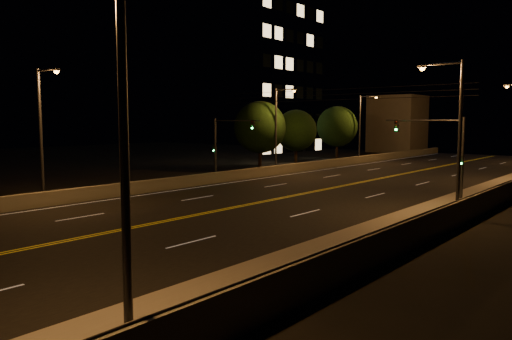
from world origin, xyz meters
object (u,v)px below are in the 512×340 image
Objects in this scene: building_tower at (228,58)px; tree_2 at (337,127)px; traffic_signal_left at (224,142)px; tree_1 at (296,131)px; streetlight_4 at (43,127)px; streetlight_6 at (362,124)px; streetlight_0 at (116,137)px; traffic_signal_right at (445,150)px; streetlight_1 at (455,127)px; streetlight_5 at (278,125)px; tree_0 at (260,127)px.

building_tower reaches higher than tree_2.
traffic_signal_left is 0.83× the size of tree_1.
streetlight_4 is 1.00× the size of streetlight_6.
streetlight_6 is at bearing 66.25° from tree_1.
streetlight_0 reaches higher than traffic_signal_right.
streetlight_1 is 3.85m from traffic_signal_right.
streetlight_5 is 1.54× the size of traffic_signal_right.
streetlight_0 is at bearing -59.41° from tree_1.
streetlight_1 is 1.28× the size of tree_1.
streetlight_0 and streetlight_4 have the same top height.
building_tower reaches higher than streetlight_1.
streetlight_1 is at bearing -28.41° from tree_0.
streetlight_4 is (-21.42, -12.20, 0.00)m from streetlight_1.
building_tower reaches higher than tree_0.
streetlight_0 is at bearing -67.62° from streetlight_6.
streetlight_5 is (0.00, 24.65, 0.00)m from streetlight_4.
streetlight_1 is at bearing 90.00° from streetlight_0.
building_tower is (-20.39, 39.40, 9.63)m from streetlight_4.
streetlight_5 reaches higher than tree_0.
streetlight_6 is at bearing 126.24° from traffic_signal_right.
streetlight_5 is 9.41m from traffic_signal_left.
tree_2 is (0.26, 9.21, 0.40)m from tree_1.
streetlight_5 reaches higher than tree_1.
streetlight_4 is at bearing -94.32° from traffic_signal_left.
streetlight_4 is at bearing -90.00° from streetlight_6.
tree_1 is at bearing 97.11° from tree_0.
streetlight_4 is at bearing -62.64° from building_tower.
traffic_signal_right is 0.83× the size of tree_1.
tree_0 reaches higher than traffic_signal_right.
building_tower is (-41.80, 27.20, 9.63)m from streetlight_1.
tree_0 is at bearing -87.52° from tree_2.
streetlight_0 is 1.17× the size of tree_2.
tree_1 is at bearing -91.61° from tree_2.
traffic_signal_right is (-1.56, 3.22, -1.43)m from streetlight_1.
streetlight_5 is at bearing 155.07° from traffic_signal_right.
streetlight_6 is 0.28× the size of building_tower.
building_tower reaches higher than streetlight_0.
traffic_signal_right is 0.76× the size of tree_2.
streetlight_0 is 42.58m from tree_0.
streetlight_1 is 24.77m from streetlight_5.
streetlight_5 is 18.40m from tree_2.
streetlight_5 is (-21.42, 12.45, 0.00)m from streetlight_1.
streetlight_0 is 1.00× the size of streetlight_1.
streetlight_1 is 1.17× the size of tree_2.
traffic_signal_left is at bearing 85.68° from streetlight_4.
streetlight_0 is 56.25m from streetlight_6.
traffic_signal_left is 27.70m from tree_2.
streetlight_4 and streetlight_5 have the same top height.
traffic_signal_right is at bearing 93.59° from streetlight_0.
tree_1 is at bearing 96.78° from streetlight_4.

